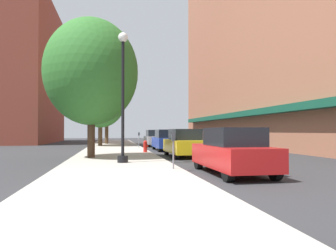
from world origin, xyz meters
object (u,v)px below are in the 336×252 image
object	(u,v)px
tree_near	(107,99)
car_silver	(155,138)
car_blue	(166,140)
lamppost	(123,94)
tree_far	(91,72)
parking_meter_near	(139,138)
tree_mid	(100,98)
fire_hydrant	(145,146)
car_red	(232,152)
car_yellow	(184,143)
parking_meter_far	(173,147)

from	to	relation	value
tree_near	car_silver	size ratio (longest dim) A/B	1.76
tree_near	car_blue	world-z (taller)	tree_near
lamppost	tree_far	size ratio (longest dim) A/B	0.79
parking_meter_near	tree_mid	size ratio (longest dim) A/B	0.17
fire_hydrant	car_red	size ratio (longest dim) A/B	0.18
lamppost	tree_far	world-z (taller)	tree_far
fire_hydrant	tree_near	size ratio (longest dim) A/B	0.10
lamppost	tree_near	distance (m)	21.33
tree_far	car_blue	size ratio (longest dim) A/B	1.75
tree_near	car_red	world-z (taller)	tree_near
parking_meter_near	car_yellow	distance (m)	8.96
car_red	tree_mid	bearing A→B (deg)	103.60
fire_hydrant	parking_meter_far	bearing A→B (deg)	-89.56
car_yellow	car_silver	world-z (taller)	same
tree_far	car_yellow	distance (m)	6.67
car_red	car_silver	world-z (taller)	same
parking_meter_near	tree_far	world-z (taller)	tree_far
lamppost	tree_near	xyz separation A→B (m)	(-1.10, 21.22, 1.92)
parking_meter_far	tree_near	size ratio (longest dim) A/B	0.17
tree_far	car_yellow	world-z (taller)	tree_far
fire_hydrant	car_blue	distance (m)	3.86
lamppost	parking_meter_far	size ratio (longest dim) A/B	4.50
tree_far	tree_near	bearing A→B (deg)	88.46
parking_meter_near	car_silver	distance (m)	4.61
fire_hydrant	parking_meter_near	distance (m)	5.89
tree_mid	car_blue	world-z (taller)	tree_mid
fire_hydrant	parking_meter_far	xyz separation A→B (m)	(0.07, -9.27, 0.43)
car_silver	parking_meter_near	bearing A→B (deg)	-113.43
lamppost	parking_meter_far	distance (m)	3.92
car_blue	car_silver	world-z (taller)	same
parking_meter_far	car_blue	world-z (taller)	car_blue
tree_far	car_red	distance (m)	9.38
car_red	car_silver	distance (m)	20.29
fire_hydrant	car_blue	bearing A→B (deg)	58.33
parking_meter_near	car_silver	xyz separation A→B (m)	(1.95, 4.17, -0.14)
parking_meter_near	car_red	world-z (taller)	car_red
parking_meter_near	lamppost	bearing A→B (deg)	-98.20
car_red	car_blue	distance (m)	13.51
lamppost	parking_meter_near	bearing A→B (deg)	81.80
car_yellow	car_blue	distance (m)	6.14
parking_meter_far	fire_hydrant	bearing A→B (deg)	90.44
tree_mid	car_yellow	distance (m)	14.39
tree_near	tree_mid	world-z (taller)	tree_near
fire_hydrant	car_blue	size ratio (longest dim) A/B	0.18
car_red	car_silver	size ratio (longest dim) A/B	1.00
fire_hydrant	parking_meter_far	world-z (taller)	parking_meter_far
tree_near	car_red	xyz separation A→B (m)	(4.85, -24.84, -4.31)
parking_meter_near	car_blue	size ratio (longest dim) A/B	0.30
car_blue	tree_far	bearing A→B (deg)	-128.64
parking_meter_near	tree_near	size ratio (longest dim) A/B	0.17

